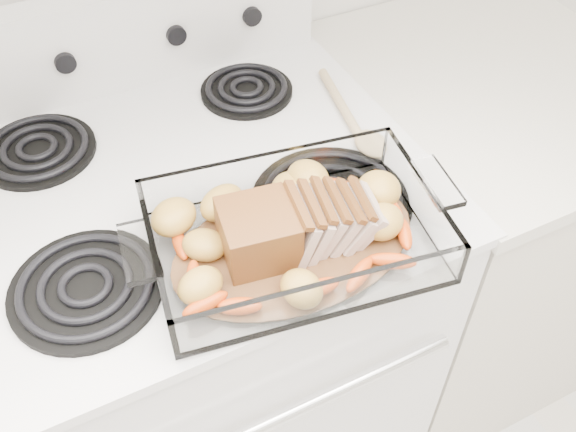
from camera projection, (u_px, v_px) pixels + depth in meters
name	position (u px, v px, depth m)	size (l,w,h in m)	color
electric_range	(205.00, 333.00, 1.36)	(0.78, 0.70, 1.12)	silver
counter_right	(459.00, 234.00, 1.57)	(0.58, 0.68, 0.93)	beige
baking_dish	(294.00, 239.00, 0.90)	(0.39, 0.26, 0.07)	white
pork_roast	(286.00, 230.00, 0.88)	(0.22, 0.10, 0.08)	brown
roast_vegetables	(279.00, 217.00, 0.91)	(0.39, 0.21, 0.05)	#DF4D16
wooden_spoon	(358.00, 125.00, 1.10)	(0.06, 0.26, 0.02)	tan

